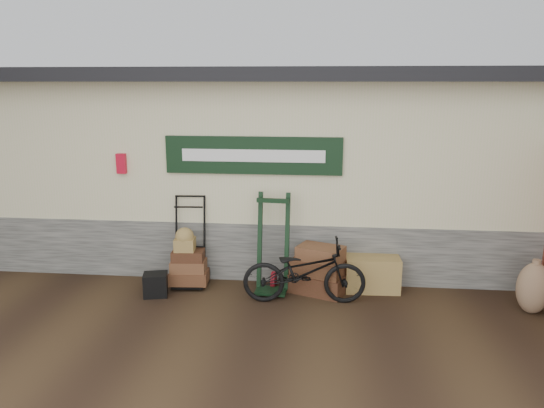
{
  "coord_description": "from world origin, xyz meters",
  "views": [
    {
      "loc": [
        0.77,
        -6.65,
        3.0
      ],
      "look_at": [
        -0.02,
        0.9,
        1.24
      ],
      "focal_mm": 35.0,
      "sensor_mm": 36.0,
      "label": 1
    }
  ],
  "objects_px": {
    "wicker_hamper": "(372,273)",
    "black_trunk": "(156,285)",
    "green_barrow": "(273,243)",
    "suitcase_stack": "(318,269)",
    "bicycle": "(304,268)",
    "porter_trolley": "(190,240)"
  },
  "relations": [
    {
      "from": "green_barrow",
      "to": "bicycle",
      "type": "height_order",
      "value": "green_barrow"
    },
    {
      "from": "green_barrow",
      "to": "wicker_hamper",
      "type": "xyz_separation_m",
      "value": [
        1.45,
        0.21,
        -0.47
      ]
    },
    {
      "from": "suitcase_stack",
      "to": "wicker_hamper",
      "type": "xyz_separation_m",
      "value": [
        0.79,
        0.19,
        -0.1
      ]
    },
    {
      "from": "porter_trolley",
      "to": "black_trunk",
      "type": "relative_size",
      "value": 4.11
    },
    {
      "from": "black_trunk",
      "to": "suitcase_stack",
      "type": "bearing_deg",
      "value": 9.62
    },
    {
      "from": "green_barrow",
      "to": "wicker_hamper",
      "type": "height_order",
      "value": "green_barrow"
    },
    {
      "from": "porter_trolley",
      "to": "black_trunk",
      "type": "bearing_deg",
      "value": -130.24
    },
    {
      "from": "suitcase_stack",
      "to": "black_trunk",
      "type": "xyz_separation_m",
      "value": [
        -2.31,
        -0.39,
        -0.19
      ]
    },
    {
      "from": "suitcase_stack",
      "to": "black_trunk",
      "type": "bearing_deg",
      "value": -170.38
    },
    {
      "from": "wicker_hamper",
      "to": "green_barrow",
      "type": "bearing_deg",
      "value": -171.59
    },
    {
      "from": "porter_trolley",
      "to": "green_barrow",
      "type": "xyz_separation_m",
      "value": [
        1.27,
        -0.16,
        0.04
      ]
    },
    {
      "from": "wicker_hamper",
      "to": "black_trunk",
      "type": "height_order",
      "value": "wicker_hamper"
    },
    {
      "from": "porter_trolley",
      "to": "black_trunk",
      "type": "xyz_separation_m",
      "value": [
        -0.38,
        -0.52,
        -0.52
      ]
    },
    {
      "from": "wicker_hamper",
      "to": "black_trunk",
      "type": "xyz_separation_m",
      "value": [
        -3.1,
        -0.58,
        -0.09
      ]
    },
    {
      "from": "porter_trolley",
      "to": "wicker_hamper",
      "type": "distance_m",
      "value": 2.75
    },
    {
      "from": "porter_trolley",
      "to": "suitcase_stack",
      "type": "height_order",
      "value": "porter_trolley"
    },
    {
      "from": "green_barrow",
      "to": "suitcase_stack",
      "type": "height_order",
      "value": "green_barrow"
    },
    {
      "from": "porter_trolley",
      "to": "black_trunk",
      "type": "distance_m",
      "value": 0.83
    },
    {
      "from": "wicker_hamper",
      "to": "bicycle",
      "type": "bearing_deg",
      "value": -149.21
    },
    {
      "from": "suitcase_stack",
      "to": "bicycle",
      "type": "relative_size",
      "value": 0.47
    },
    {
      "from": "wicker_hamper",
      "to": "bicycle",
      "type": "distance_m",
      "value": 1.16
    },
    {
      "from": "suitcase_stack",
      "to": "wicker_hamper",
      "type": "relative_size",
      "value": 1.02
    }
  ]
}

